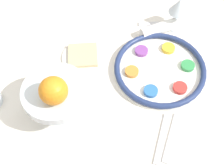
{
  "coord_description": "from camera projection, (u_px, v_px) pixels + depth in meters",
  "views": [
    {
      "loc": [
        0.18,
        0.65,
        1.62
      ],
      "look_at": [
        0.11,
        0.09,
        0.75
      ],
      "focal_mm": 50.0,
      "sensor_mm": 36.0,
      "label": 1
    }
  ],
  "objects": [
    {
      "name": "ground_plane",
      "position": [
        129.0,
        143.0,
        1.72
      ],
      "size": [
        8.0,
        8.0,
        0.0
      ],
      "primitive_type": "plane",
      "color": "brown"
    },
    {
      "name": "dining_table",
      "position": [
        132.0,
        113.0,
        1.42
      ],
      "size": [
        1.46,
        0.84,
        0.71
      ],
      "color": "silver",
      "rests_on": "ground_plane"
    },
    {
      "name": "seder_plate",
      "position": [
        160.0,
        69.0,
        1.1
      ],
      "size": [
        0.33,
        0.33,
        0.03
      ],
      "color": "white",
      "rests_on": "dining_table"
    },
    {
      "name": "wine_glass",
      "position": [
        179.0,
        7.0,
        1.15
      ],
      "size": [
        0.07,
        0.07,
        0.14
      ],
      "color": "silver",
      "rests_on": "dining_table"
    },
    {
      "name": "fruit_stand",
      "position": [
        56.0,
        94.0,
        0.94
      ],
      "size": [
        0.2,
        0.2,
        0.13
      ],
      "color": "silver",
      "rests_on": "dining_table"
    },
    {
      "name": "orange_fruit",
      "position": [
        53.0,
        91.0,
        0.87
      ],
      "size": [
        0.08,
        0.08,
        0.08
      ],
      "color": "orange",
      "rests_on": "fruit_stand"
    },
    {
      "name": "bread_plate",
      "position": [
        83.0,
        56.0,
        1.14
      ],
      "size": [
        0.15,
        0.15,
        0.02
      ],
      "color": "silver",
      "rests_on": "dining_table"
    },
    {
      "name": "napkin_roll",
      "position": [
        159.0,
        29.0,
        1.2
      ],
      "size": [
        0.15,
        0.08,
        0.04
      ],
      "color": "white",
      "rests_on": "dining_table"
    },
    {
      "name": "fork_left",
      "position": [
        171.0,
        137.0,
        0.97
      ],
      "size": [
        0.1,
        0.16,
        0.01
      ],
      "color": "silver",
      "rests_on": "dining_table"
    },
    {
      "name": "fork_right",
      "position": [
        162.0,
        138.0,
        0.97
      ],
      "size": [
        0.09,
        0.17,
        0.01
      ],
      "color": "silver",
      "rests_on": "dining_table"
    },
    {
      "name": "spoon",
      "position": [
        158.0,
        24.0,
        1.24
      ],
      "size": [
        0.16,
        0.04,
        0.01
      ],
      "color": "silver",
      "rests_on": "dining_table"
    }
  ]
}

